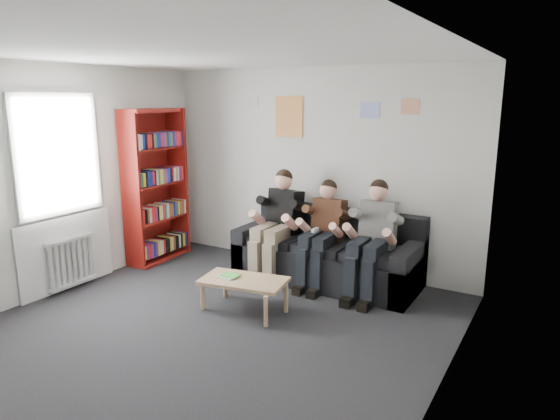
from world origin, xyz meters
name	(u,v)px	position (x,y,z in m)	size (l,w,h in m)	color
room_shell	(194,203)	(0.00, 0.00, 1.35)	(5.00, 5.00, 5.00)	black
sofa	(328,256)	(0.42, 2.06, 0.32)	(2.31, 0.95, 0.89)	black
bookshelf	(156,186)	(-2.06, 1.61, 1.08)	(0.32, 0.97, 2.16)	maroon
coffee_table	(244,283)	(0.04, 0.73, 0.32)	(0.92, 0.51, 0.37)	tan
game_cases	(229,276)	(-0.14, 0.70, 0.38)	(0.21, 0.17, 0.03)	silver
person_left	(276,225)	(-0.22, 1.85, 0.70)	(0.43, 0.91, 1.40)	black
person_middle	(322,234)	(0.42, 1.86, 0.67)	(0.39, 0.83, 1.32)	#552B1C
person_right	(371,240)	(1.07, 1.85, 0.69)	(0.41, 0.89, 1.37)	silver
radiator	(71,261)	(-2.15, 0.20, 0.35)	(0.10, 0.64, 0.60)	white
window	(62,207)	(-2.22, 0.20, 1.03)	(0.05, 1.30, 2.36)	white
poster_large	(289,117)	(-0.40, 2.49, 2.05)	(0.42, 0.01, 0.55)	#E3BB50
poster_blue	(370,110)	(0.75, 2.49, 2.15)	(0.25, 0.01, 0.20)	#4269E1
poster_pink	(410,107)	(1.25, 2.49, 2.20)	(0.22, 0.01, 0.18)	#BE3B76
poster_sign	(252,101)	(-1.00, 2.49, 2.25)	(0.20, 0.01, 0.14)	silver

